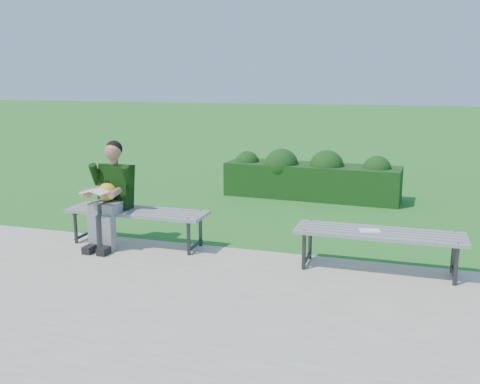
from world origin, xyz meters
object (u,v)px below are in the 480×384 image
Objects in this scene: bench_right at (379,236)px; seated_boy at (111,191)px; hedge at (310,177)px; bench_left at (137,214)px; paper_sheet at (370,230)px.

seated_boy is (-3.26, -0.02, 0.30)m from bench_right.
hedge is 1.73× the size of bench_left.
seated_boy reaches higher than bench_right.
paper_sheet is (2.86, -0.07, 0.06)m from bench_left.
bench_left is 2.86m from paper_sheet.
hedge reaches higher than paper_sheet.
bench_left is at bearing 178.51° from paper_sheet.
seated_boy is (-1.88, -3.57, 0.33)m from hedge.
hedge is 2.37× the size of seated_boy.
paper_sheet is at bearing 0.33° from seated_boy.
hedge is at bearing 109.84° from paper_sheet.
bench_right is (1.38, -3.55, 0.03)m from hedge.
seated_boy is 3.17m from paper_sheet.
paper_sheet is at bearing 180.00° from bench_right.
hedge reaches higher than bench_right.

